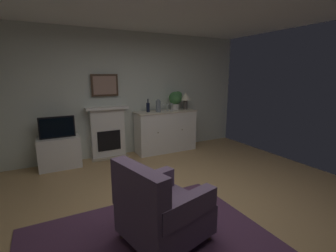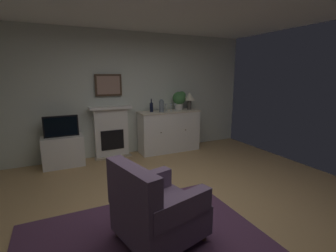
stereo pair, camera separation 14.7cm
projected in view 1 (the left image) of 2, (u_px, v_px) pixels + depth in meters
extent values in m
cube|color=tan|center=(188.00, 213.00, 3.20)|extent=(5.86, 5.44, 0.10)
cube|color=silver|center=(123.00, 94.00, 5.24)|extent=(5.86, 0.06, 2.66)
cube|color=#4C2D47|center=(150.00, 246.00, 2.51)|extent=(2.56, 1.90, 0.02)
cube|color=white|center=(108.00, 133.00, 5.12)|extent=(0.70, 0.18, 1.05)
cube|color=tan|center=(110.00, 157.00, 5.14)|extent=(0.77, 0.20, 0.03)
cube|color=black|center=(109.00, 141.00, 5.07)|extent=(0.48, 0.02, 0.42)
cube|color=white|center=(107.00, 108.00, 4.98)|extent=(0.87, 0.27, 0.05)
cube|color=#473323|center=(105.00, 85.00, 4.94)|extent=(0.55, 0.03, 0.45)
cube|color=#9E7A6B|center=(105.00, 85.00, 4.93)|extent=(0.47, 0.01, 0.37)
cube|color=white|center=(166.00, 132.00, 5.56)|extent=(1.39, 0.45, 0.92)
cube|color=beige|center=(166.00, 111.00, 5.46)|extent=(1.42, 0.48, 0.03)
sphere|color=brown|center=(158.00, 133.00, 5.21)|extent=(0.02, 0.02, 0.02)
sphere|color=brown|center=(182.00, 130.00, 5.48)|extent=(0.02, 0.02, 0.02)
cylinder|color=#4C4742|center=(185.00, 105.00, 5.67)|extent=(0.10, 0.10, 0.22)
cone|color=#EFE5C6|center=(186.00, 96.00, 5.63)|extent=(0.26, 0.26, 0.18)
cylinder|color=black|center=(148.00, 107.00, 5.28)|extent=(0.08, 0.08, 0.20)
cylinder|color=black|center=(148.00, 101.00, 5.25)|extent=(0.03, 0.03, 0.09)
cylinder|color=silver|center=(163.00, 111.00, 5.43)|extent=(0.06, 0.06, 0.00)
cylinder|color=silver|center=(163.00, 109.00, 5.42)|extent=(0.01, 0.01, 0.09)
cone|color=silver|center=(163.00, 105.00, 5.40)|extent=(0.07, 0.07, 0.07)
cylinder|color=silver|center=(168.00, 111.00, 5.46)|extent=(0.06, 0.06, 0.00)
cylinder|color=silver|center=(168.00, 109.00, 5.45)|extent=(0.01, 0.01, 0.09)
cone|color=silver|center=(168.00, 105.00, 5.43)|extent=(0.07, 0.07, 0.07)
cylinder|color=silver|center=(171.00, 110.00, 5.52)|extent=(0.06, 0.06, 0.00)
cylinder|color=silver|center=(171.00, 108.00, 5.51)|extent=(0.01, 0.01, 0.09)
cone|color=silver|center=(171.00, 105.00, 5.50)|extent=(0.07, 0.07, 0.07)
cylinder|color=slate|center=(158.00, 106.00, 5.30)|extent=(0.11, 0.11, 0.24)
sphere|color=slate|center=(158.00, 101.00, 5.27)|extent=(0.08, 0.08, 0.08)
cube|color=white|center=(60.00, 153.00, 4.58)|extent=(0.75, 0.42, 0.60)
cube|color=black|center=(57.00, 127.00, 4.46)|extent=(0.62, 0.06, 0.40)
cube|color=black|center=(57.00, 128.00, 4.43)|extent=(0.57, 0.01, 0.35)
cylinder|color=beige|center=(175.00, 107.00, 5.61)|extent=(0.18, 0.18, 0.14)
sphere|color=#3D753D|center=(175.00, 98.00, 5.57)|extent=(0.30, 0.30, 0.30)
sphere|color=#3D753D|center=(178.00, 95.00, 5.56)|extent=(0.18, 0.18, 0.18)
cube|color=#604C66|center=(165.00, 218.00, 2.56)|extent=(0.96, 0.93, 0.32)
cube|color=#604C66|center=(139.00, 192.00, 2.26)|extent=(0.34, 0.78, 0.50)
cube|color=#604C66|center=(187.00, 207.00, 2.27)|extent=(0.73, 0.31, 0.22)
cube|color=#604C66|center=(147.00, 184.00, 2.74)|extent=(0.73, 0.31, 0.22)
cylinder|color=#473323|center=(209.00, 236.00, 2.59)|extent=(0.05, 0.05, 0.10)
cylinder|color=#473323|center=(169.00, 211.00, 3.06)|extent=(0.05, 0.05, 0.10)
cylinder|color=#473323|center=(123.00, 234.00, 2.62)|extent=(0.05, 0.05, 0.10)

